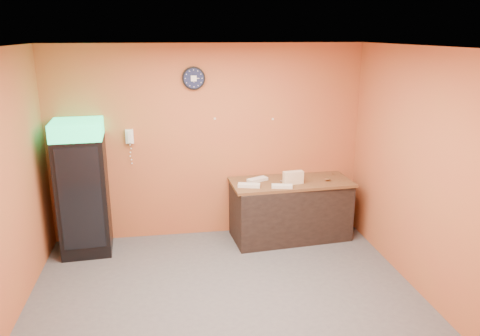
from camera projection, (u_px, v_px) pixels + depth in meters
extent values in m
plane|color=#47474C|center=(228.00, 304.00, 5.26)|extent=(4.50, 4.50, 0.00)
cube|color=#B15231|center=(208.00, 143.00, 6.76)|extent=(4.50, 0.02, 2.80)
cube|color=#B15231|center=(426.00, 176.00, 5.21)|extent=(0.02, 4.00, 2.80)
cube|color=white|center=(226.00, 47.00, 4.47)|extent=(4.50, 4.00, 0.02)
cube|color=black|center=(84.00, 196.00, 6.33)|extent=(0.68, 0.68, 1.61)
cube|color=#1BEB81|center=(77.00, 129.00, 6.07)|extent=(0.68, 0.68, 0.23)
cube|color=black|center=(77.00, 199.00, 6.00)|extent=(0.53, 0.05, 1.38)
cube|color=black|center=(290.00, 211.00, 6.86)|extent=(1.73, 0.89, 0.84)
cylinder|color=black|center=(194.00, 78.00, 6.45)|extent=(0.32, 0.05, 0.32)
cylinder|color=#0F1433|center=(194.00, 78.00, 6.42)|extent=(0.28, 0.01, 0.28)
cube|color=white|center=(194.00, 78.00, 6.42)|extent=(0.08, 0.00, 0.08)
cube|color=white|center=(130.00, 136.00, 6.51)|extent=(0.11, 0.06, 0.20)
cube|color=white|center=(129.00, 137.00, 6.46)|extent=(0.05, 0.04, 0.16)
cube|color=brown|center=(291.00, 182.00, 6.74)|extent=(1.77, 0.84, 0.04)
cube|color=beige|center=(293.00, 182.00, 6.60)|extent=(0.30, 0.13, 0.06)
cube|color=beige|center=(293.00, 178.00, 6.59)|extent=(0.30, 0.13, 0.06)
cube|color=beige|center=(293.00, 173.00, 6.57)|extent=(0.30, 0.13, 0.06)
cube|color=silver|center=(249.00, 185.00, 6.47)|extent=(0.33, 0.19, 0.04)
cube|color=silver|center=(282.00, 186.00, 6.44)|extent=(0.30, 0.17, 0.04)
cube|color=silver|center=(257.00, 180.00, 6.72)|extent=(0.32, 0.24, 0.04)
cylinder|color=silver|center=(292.00, 179.00, 6.70)|extent=(0.07, 0.07, 0.07)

